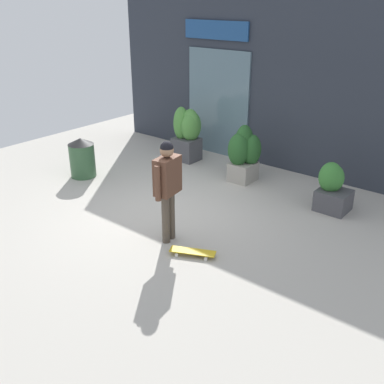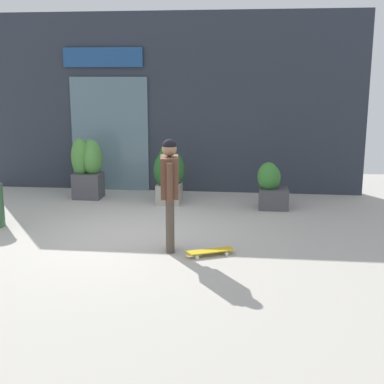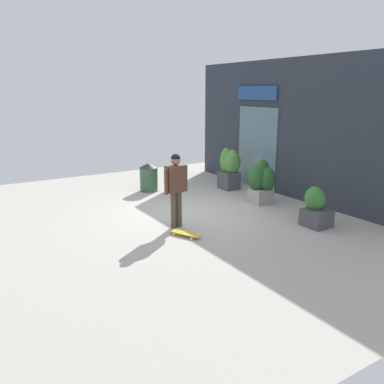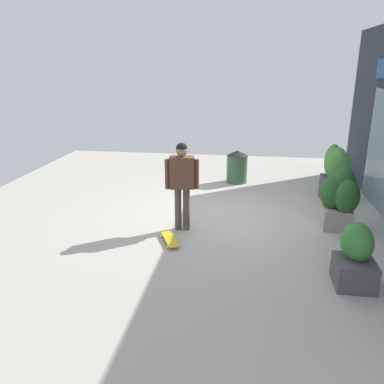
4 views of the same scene
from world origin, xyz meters
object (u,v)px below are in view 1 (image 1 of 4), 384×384
at_px(planter_box_right, 244,153).
at_px(skateboard, 193,252).
at_px(trash_bin, 82,157).
at_px(skateboarder, 168,181).
at_px(planter_box_mid, 332,187).
at_px(planter_box_left, 188,132).

bearing_deg(planter_box_right, skateboard, -70.42).
bearing_deg(trash_bin, planter_box_right, 35.38).
xyz_separation_m(skateboarder, planter_box_right, (-0.50, 3.00, -0.42)).
bearing_deg(planter_box_right, trash_bin, -144.62).
relative_size(planter_box_mid, trash_bin, 1.05).
bearing_deg(skateboard, planter_box_right, 84.50).
relative_size(skateboard, planter_box_mid, 0.79).
bearing_deg(planter_box_mid, skateboarder, -119.63).
bearing_deg(planter_box_mid, skateboard, -108.52).
distance_m(planter_box_left, planter_box_right, 1.81).
bearing_deg(trash_bin, planter_box_mid, 20.56).
xyz_separation_m(skateboarder, planter_box_left, (-2.28, 3.26, -0.35)).
xyz_separation_m(skateboard, planter_box_right, (-1.11, 3.13, 0.57)).
height_order(planter_box_right, planter_box_mid, planter_box_right).
bearing_deg(skateboard, trash_bin, 140.05).
bearing_deg(skateboard, skateboarder, 143.03).
xyz_separation_m(planter_box_left, trash_bin, (-1.12, -2.33, -0.27)).
bearing_deg(skateboarder, skateboard, -21.02).
xyz_separation_m(skateboarder, planter_box_mid, (1.60, 2.82, -0.60)).
bearing_deg(trash_bin, planter_box_left, 64.24).
height_order(skateboard, planter_box_left, planter_box_left).
height_order(planter_box_left, planter_box_mid, planter_box_left).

